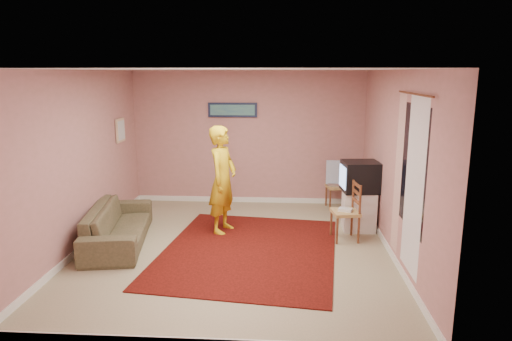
# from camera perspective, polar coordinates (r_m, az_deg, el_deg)

# --- Properties ---
(ground) EXTENTS (5.00, 5.00, 0.00)m
(ground) POSITION_cam_1_polar(r_m,az_deg,el_deg) (6.87, -2.60, -9.74)
(ground) COLOR tan
(ground) RESTS_ON ground
(wall_back) EXTENTS (4.50, 0.02, 2.60)m
(wall_back) POSITION_cam_1_polar(r_m,az_deg,el_deg) (8.95, -0.97, 4.08)
(wall_back) COLOR #B8797A
(wall_back) RESTS_ON ground
(wall_front) EXTENTS (4.50, 0.02, 2.60)m
(wall_front) POSITION_cam_1_polar(r_m,az_deg,el_deg) (4.10, -6.52, -5.89)
(wall_front) COLOR #B8797A
(wall_front) RESTS_ON ground
(wall_left) EXTENTS (0.02, 5.00, 2.60)m
(wall_left) POSITION_cam_1_polar(r_m,az_deg,el_deg) (7.10, -21.08, 1.11)
(wall_left) COLOR #B8797A
(wall_left) RESTS_ON ground
(wall_right) EXTENTS (0.02, 5.00, 2.60)m
(wall_right) POSITION_cam_1_polar(r_m,az_deg,el_deg) (6.64, 16.97, 0.68)
(wall_right) COLOR #B8797A
(wall_right) RESTS_ON ground
(ceiling) EXTENTS (4.50, 5.00, 0.02)m
(ceiling) POSITION_cam_1_polar(r_m,az_deg,el_deg) (6.37, -2.83, 12.50)
(ceiling) COLOR silver
(ceiling) RESTS_ON wall_back
(baseboard_back) EXTENTS (4.50, 0.02, 0.10)m
(baseboard_back) POSITION_cam_1_polar(r_m,az_deg,el_deg) (9.20, -0.95, -3.66)
(baseboard_back) COLOR white
(baseboard_back) RESTS_ON ground
(baseboard_left) EXTENTS (0.02, 5.00, 0.10)m
(baseboard_left) POSITION_cam_1_polar(r_m,az_deg,el_deg) (7.42, -20.26, -8.40)
(baseboard_left) COLOR white
(baseboard_left) RESTS_ON ground
(baseboard_right) EXTENTS (0.02, 5.00, 0.10)m
(baseboard_right) POSITION_cam_1_polar(r_m,az_deg,el_deg) (6.99, 16.25, -9.42)
(baseboard_right) COLOR white
(baseboard_right) RESTS_ON ground
(window) EXTENTS (0.01, 1.10, 1.50)m
(window) POSITION_cam_1_polar(r_m,az_deg,el_deg) (5.76, 19.02, 0.35)
(window) COLOR black
(window) RESTS_ON wall_right
(curtain_sheer) EXTENTS (0.01, 0.75, 2.10)m
(curtain_sheer) POSITION_cam_1_polar(r_m,az_deg,el_deg) (5.65, 19.14, -1.95)
(curtain_sheer) COLOR white
(curtain_sheer) RESTS_ON wall_right
(curtain_floral) EXTENTS (0.01, 0.35, 2.10)m
(curtain_floral) POSITION_cam_1_polar(r_m,az_deg,el_deg) (6.31, 17.35, -0.40)
(curtain_floral) COLOR beige
(curtain_floral) RESTS_ON wall_right
(curtain_rod) EXTENTS (0.02, 1.40, 0.02)m
(curtain_rod) POSITION_cam_1_polar(r_m,az_deg,el_deg) (5.64, 19.20, 9.04)
(curtain_rod) COLOR brown
(curtain_rod) RESTS_ON wall_right
(picture_back) EXTENTS (0.95, 0.04, 0.28)m
(picture_back) POSITION_cam_1_polar(r_m,az_deg,el_deg) (8.88, -2.95, 7.57)
(picture_back) COLOR #131A36
(picture_back) RESTS_ON wall_back
(picture_left) EXTENTS (0.04, 0.38, 0.42)m
(picture_left) POSITION_cam_1_polar(r_m,az_deg,el_deg) (8.51, -16.58, 4.85)
(picture_left) COLOR #CDB18D
(picture_left) RESTS_ON wall_left
(area_rug) EXTENTS (2.81, 3.35, 0.02)m
(area_rug) POSITION_cam_1_polar(r_m,az_deg,el_deg) (6.78, -0.87, -9.95)
(area_rug) COLOR black
(area_rug) RESTS_ON ground
(tv_cabinet) EXTENTS (0.51, 0.47, 0.65)m
(tv_cabinet) POSITION_cam_1_polar(r_m,az_deg,el_deg) (7.75, 12.71, -4.89)
(tv_cabinet) COLOR white
(tv_cabinet) RESTS_ON ground
(crt_tv) EXTENTS (0.63, 0.57, 0.50)m
(crt_tv) POSITION_cam_1_polar(r_m,az_deg,el_deg) (7.61, 12.87, -0.74)
(crt_tv) COLOR black
(crt_tv) RESTS_ON tv_cabinet
(chair_a) EXTENTS (0.44, 0.43, 0.47)m
(chair_a) POSITION_cam_1_polar(r_m,az_deg,el_deg) (8.83, 10.14, -1.31)
(chair_a) COLOR tan
(chair_a) RESTS_ON ground
(dvd_player) EXTENTS (0.38, 0.31, 0.06)m
(dvd_player) POSITION_cam_1_polar(r_m,az_deg,el_deg) (8.85, 10.12, -1.67)
(dvd_player) COLOR #A0A0A5
(dvd_player) RESTS_ON chair_a
(blue_throw) EXTENTS (0.44, 0.05, 0.46)m
(blue_throw) POSITION_cam_1_polar(r_m,az_deg,el_deg) (8.79, 10.18, -0.23)
(blue_throw) COLOR #85AADA
(blue_throw) RESTS_ON chair_a
(chair_b) EXTENTS (0.45, 0.47, 0.50)m
(chair_b) POSITION_cam_1_polar(r_m,az_deg,el_deg) (7.17, 11.13, -4.28)
(chair_b) COLOR tan
(chair_b) RESTS_ON ground
(game_console) EXTENTS (0.24, 0.21, 0.04)m
(game_console) POSITION_cam_1_polar(r_m,az_deg,el_deg) (7.19, 11.11, -4.82)
(game_console) COLOR silver
(game_console) RESTS_ON chair_b
(sofa) EXTENTS (1.11, 2.10, 0.58)m
(sofa) POSITION_cam_1_polar(r_m,az_deg,el_deg) (7.29, -16.82, -6.51)
(sofa) COLOR brown
(sofa) RESTS_ON ground
(person) EXTENTS (0.58, 0.73, 1.74)m
(person) POSITION_cam_1_polar(r_m,az_deg,el_deg) (7.35, -4.19, -1.16)
(person) COLOR gold
(person) RESTS_ON ground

